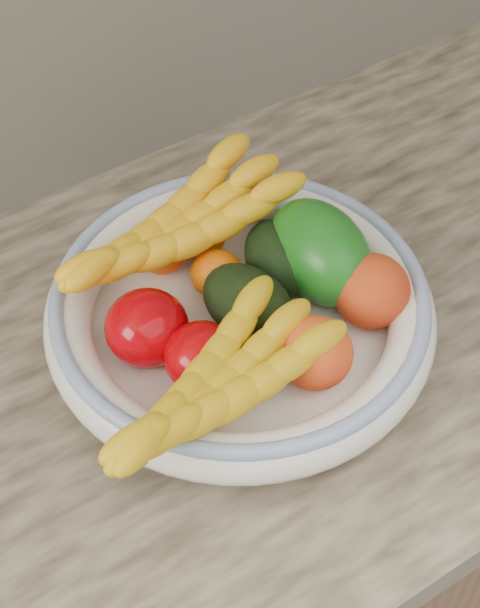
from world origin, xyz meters
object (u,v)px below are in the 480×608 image
object	(u,v)px
fruit_bowl	(240,312)
banana_bunch_front	(216,392)
green_mango	(320,252)
banana_bunch_back	(176,235)

from	to	relation	value
fruit_bowl	banana_bunch_front	world-z (taller)	banana_bunch_front
fruit_bowl	green_mango	xyz separation A→B (m)	(0.10, 0.00, 0.03)
green_mango	banana_bunch_front	xyz separation A→B (m)	(-0.18, -0.10, 0.01)
green_mango	banana_bunch_back	distance (m)	0.15
fruit_bowl	banana_bunch_back	xyz separation A→B (m)	(-0.02, 0.09, 0.04)
banana_bunch_back	fruit_bowl	bearing A→B (deg)	-89.26
green_mango	fruit_bowl	bearing A→B (deg)	-176.84
banana_bunch_front	fruit_bowl	bearing A→B (deg)	30.74
green_mango	banana_bunch_back	xyz separation A→B (m)	(-0.11, 0.09, 0.01)
fruit_bowl	green_mango	world-z (taller)	green_mango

